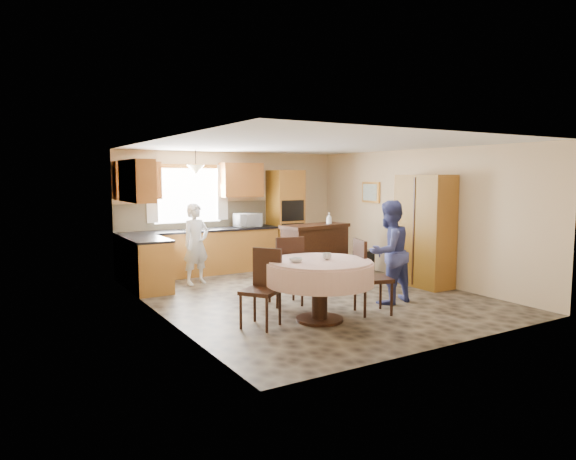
# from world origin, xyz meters

# --- Properties ---
(floor) EXTENTS (5.00, 6.00, 0.01)m
(floor) POSITION_xyz_m (0.00, 0.00, 0.00)
(floor) COLOR #6A5E4A
(floor) RESTS_ON ground
(ceiling) EXTENTS (5.00, 6.00, 0.01)m
(ceiling) POSITION_xyz_m (0.00, 0.00, 2.50)
(ceiling) COLOR white
(ceiling) RESTS_ON wall_back
(wall_back) EXTENTS (5.00, 0.02, 2.50)m
(wall_back) POSITION_xyz_m (0.00, 3.00, 1.25)
(wall_back) COLOR #CDB183
(wall_back) RESTS_ON floor
(wall_front) EXTENTS (5.00, 0.02, 2.50)m
(wall_front) POSITION_xyz_m (0.00, -3.00, 1.25)
(wall_front) COLOR #CDB183
(wall_front) RESTS_ON floor
(wall_left) EXTENTS (0.02, 6.00, 2.50)m
(wall_left) POSITION_xyz_m (-2.50, 0.00, 1.25)
(wall_left) COLOR #CDB183
(wall_left) RESTS_ON floor
(wall_right) EXTENTS (0.02, 6.00, 2.50)m
(wall_right) POSITION_xyz_m (2.50, 0.00, 1.25)
(wall_right) COLOR #CDB183
(wall_right) RESTS_ON floor
(window) EXTENTS (1.40, 0.03, 1.10)m
(window) POSITION_xyz_m (-1.00, 2.98, 1.60)
(window) COLOR white
(window) RESTS_ON wall_back
(curtain_left) EXTENTS (0.22, 0.02, 1.15)m
(curtain_left) POSITION_xyz_m (-1.75, 2.93, 1.65)
(curtain_left) COLOR white
(curtain_left) RESTS_ON wall_back
(curtain_right) EXTENTS (0.22, 0.02, 1.15)m
(curtain_right) POSITION_xyz_m (-0.25, 2.93, 1.65)
(curtain_right) COLOR white
(curtain_right) RESTS_ON wall_back
(base_cab_back) EXTENTS (3.30, 0.60, 0.88)m
(base_cab_back) POSITION_xyz_m (-0.85, 2.70, 0.44)
(base_cab_back) COLOR #C67935
(base_cab_back) RESTS_ON floor
(counter_back) EXTENTS (3.30, 0.64, 0.04)m
(counter_back) POSITION_xyz_m (-0.85, 2.70, 0.90)
(counter_back) COLOR black
(counter_back) RESTS_ON base_cab_back
(base_cab_left) EXTENTS (0.60, 1.20, 0.88)m
(base_cab_left) POSITION_xyz_m (-2.20, 1.80, 0.44)
(base_cab_left) COLOR #C67935
(base_cab_left) RESTS_ON floor
(counter_left) EXTENTS (0.64, 1.20, 0.04)m
(counter_left) POSITION_xyz_m (-2.20, 1.80, 0.90)
(counter_left) COLOR black
(counter_left) RESTS_ON base_cab_left
(backsplash) EXTENTS (3.30, 0.02, 0.55)m
(backsplash) POSITION_xyz_m (-0.85, 2.99, 1.18)
(backsplash) COLOR tan
(backsplash) RESTS_ON wall_back
(wall_cab_left) EXTENTS (0.85, 0.33, 0.72)m
(wall_cab_left) POSITION_xyz_m (-2.05, 2.83, 1.91)
(wall_cab_left) COLOR #AD682B
(wall_cab_left) RESTS_ON wall_back
(wall_cab_right) EXTENTS (0.90, 0.33, 0.72)m
(wall_cab_right) POSITION_xyz_m (0.15, 2.83, 1.91)
(wall_cab_right) COLOR #AD682B
(wall_cab_right) RESTS_ON wall_back
(wall_cab_side) EXTENTS (0.33, 1.20, 0.72)m
(wall_cab_side) POSITION_xyz_m (-2.33, 1.80, 1.91)
(wall_cab_side) COLOR #AD682B
(wall_cab_side) RESTS_ON wall_left
(oven_tower) EXTENTS (0.66, 0.62, 2.12)m
(oven_tower) POSITION_xyz_m (1.15, 2.69, 1.06)
(oven_tower) COLOR #C67935
(oven_tower) RESTS_ON floor
(oven_upper) EXTENTS (0.56, 0.01, 0.45)m
(oven_upper) POSITION_xyz_m (1.15, 2.38, 1.25)
(oven_upper) COLOR black
(oven_upper) RESTS_ON oven_tower
(oven_lower) EXTENTS (0.56, 0.01, 0.45)m
(oven_lower) POSITION_xyz_m (1.15, 2.38, 0.75)
(oven_lower) COLOR black
(oven_lower) RESTS_ON oven_tower
(pendant) EXTENTS (0.36, 0.36, 0.18)m
(pendant) POSITION_xyz_m (-1.00, 2.50, 2.12)
(pendant) COLOR beige
(pendant) RESTS_ON ceiling
(sideboard) EXTENTS (1.46, 0.78, 0.99)m
(sideboard) POSITION_xyz_m (0.94, 1.19, 0.49)
(sideboard) COLOR #321A0D
(sideboard) RESTS_ON floor
(space_heater) EXTENTS (0.43, 0.34, 0.52)m
(space_heater) POSITION_xyz_m (1.86, 0.83, 0.26)
(space_heater) COLOR black
(space_heater) RESTS_ON floor
(cupboard) EXTENTS (0.53, 1.06, 2.02)m
(cupboard) POSITION_xyz_m (2.22, -0.43, 1.01)
(cupboard) COLOR #C67935
(cupboard) RESTS_ON floor
(dining_table) EXTENTS (1.48, 1.48, 0.84)m
(dining_table) POSITION_xyz_m (-0.70, -1.34, 0.66)
(dining_table) COLOR #321A0D
(dining_table) RESTS_ON floor
(chair_left) EXTENTS (0.62, 0.62, 1.03)m
(chair_left) POSITION_xyz_m (-1.47, -1.14, 0.57)
(chair_left) COLOR #321A0D
(chair_left) RESTS_ON floor
(chair_back) EXTENTS (0.55, 0.55, 1.08)m
(chair_back) POSITION_xyz_m (-0.65, -0.40, 0.60)
(chair_back) COLOR #321A0D
(chair_back) RESTS_ON floor
(chair_right) EXTENTS (0.59, 0.59, 1.09)m
(chair_right) POSITION_xyz_m (0.11, -1.39, 0.60)
(chair_right) COLOR #321A0D
(chair_right) RESTS_ON floor
(framed_picture) EXTENTS (0.06, 0.53, 0.44)m
(framed_picture) POSITION_xyz_m (2.47, 1.36, 1.65)
(framed_picture) COLOR gold
(framed_picture) RESTS_ON wall_right
(microwave) EXTENTS (0.54, 0.38, 0.29)m
(microwave) POSITION_xyz_m (0.19, 2.65, 1.07)
(microwave) COLOR silver
(microwave) RESTS_ON counter_back
(person_sink) EXTENTS (0.62, 0.48, 1.49)m
(person_sink) POSITION_xyz_m (-1.27, 1.85, 0.75)
(person_sink) COLOR silver
(person_sink) RESTS_ON floor
(person_dining) EXTENTS (0.86, 0.71, 1.62)m
(person_dining) POSITION_xyz_m (0.80, -1.07, 0.81)
(person_dining) COLOR #3A417F
(person_dining) RESTS_ON floor
(bowl_sideboard) EXTENTS (0.24, 0.24, 0.06)m
(bowl_sideboard) POSITION_xyz_m (0.63, 1.19, 1.02)
(bowl_sideboard) COLOR #B2B2B2
(bowl_sideboard) RESTS_ON sideboard
(bottle_sideboard) EXTENTS (0.13, 0.13, 0.28)m
(bottle_sideboard) POSITION_xyz_m (1.27, 1.19, 1.13)
(bottle_sideboard) COLOR silver
(bottle_sideboard) RESTS_ON sideboard
(cup_table) EXTENTS (0.13, 0.13, 0.10)m
(cup_table) POSITION_xyz_m (-0.59, -1.36, 0.89)
(cup_table) COLOR #B2B2B2
(cup_table) RESTS_ON dining_table
(bowl_table) EXTENTS (0.20, 0.20, 0.06)m
(bowl_table) POSITION_xyz_m (-1.06, -1.31, 0.87)
(bowl_table) COLOR #B2B2B2
(bowl_table) RESTS_ON dining_table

